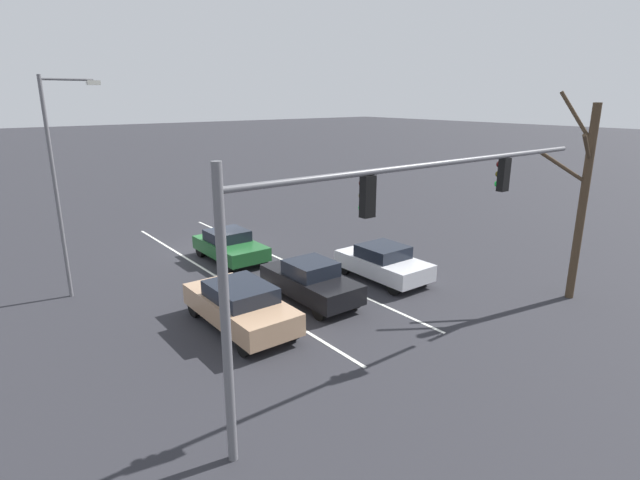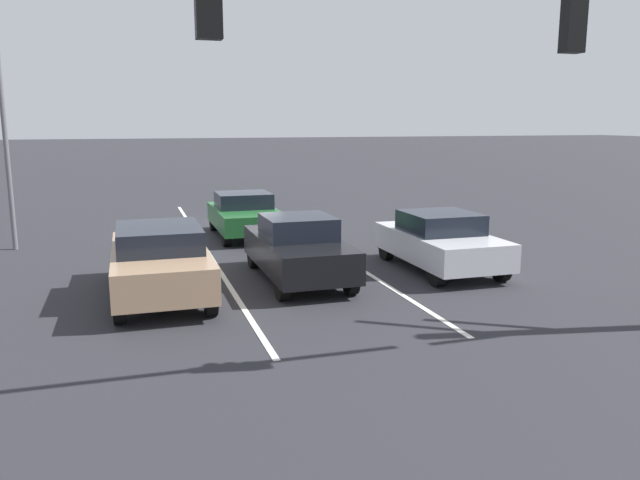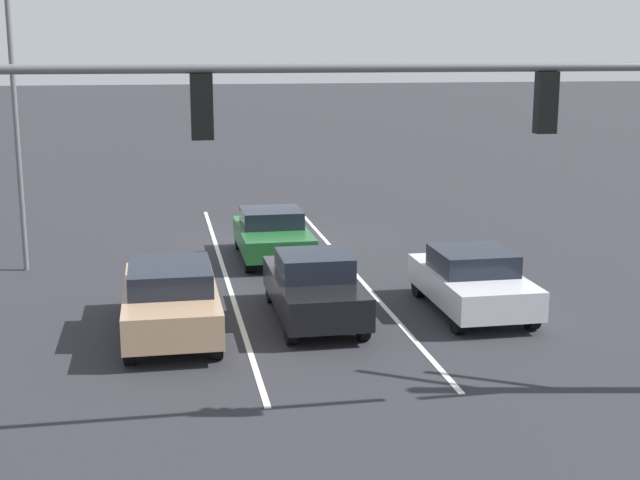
{
  "view_description": "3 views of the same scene",
  "coord_description": "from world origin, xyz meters",
  "px_view_note": "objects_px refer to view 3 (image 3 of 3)",
  "views": [
    {
      "loc": [
        10.33,
        21.66,
        7.33
      ],
      "look_at": [
        -0.85,
        7.14,
        2.03
      ],
      "focal_mm": 28.0,
      "sensor_mm": 36.0,
      "label": 1
    },
    {
      "loc": [
        3.81,
        21.61,
        3.7
      ],
      "look_at": [
        0.14,
        9.74,
        1.32
      ],
      "focal_mm": 35.0,
      "sensor_mm": 36.0,
      "label": 2
    },
    {
      "loc": [
        3.42,
        26.66,
        6.02
      ],
      "look_at": [
        -0.18,
        7.1,
        1.68
      ],
      "focal_mm": 50.0,
      "sensor_mm": 36.0,
      "label": 3
    }
  ],
  "objects_px": {
    "car_silver_leftlane_front": "(472,281)",
    "traffic_signal_gantry": "(219,145)",
    "car_black_midlane_front": "(314,287)",
    "street_lamp_right_shoulder": "(23,99)",
    "car_tan_rightlane_front": "(171,298)",
    "car_darkgreen_midlane_second": "(272,234)"
  },
  "relations": [
    {
      "from": "car_silver_leftlane_front",
      "to": "traffic_signal_gantry",
      "type": "relative_size",
      "value": 0.33
    },
    {
      "from": "car_black_midlane_front",
      "to": "street_lamp_right_shoulder",
      "type": "height_order",
      "value": "street_lamp_right_shoulder"
    },
    {
      "from": "traffic_signal_gantry",
      "to": "street_lamp_right_shoulder",
      "type": "xyz_separation_m",
      "value": [
        4.33,
        -11.69,
        0.05
      ]
    },
    {
      "from": "car_tan_rightlane_front",
      "to": "car_black_midlane_front",
      "type": "xyz_separation_m",
      "value": [
        -3.17,
        -0.43,
        -0.04
      ]
    },
    {
      "from": "car_tan_rightlane_front",
      "to": "street_lamp_right_shoulder",
      "type": "xyz_separation_m",
      "value": [
        3.6,
        -6.33,
        3.84
      ]
    },
    {
      "from": "car_silver_leftlane_front",
      "to": "traffic_signal_gantry",
      "type": "height_order",
      "value": "traffic_signal_gantry"
    },
    {
      "from": "car_tan_rightlane_front",
      "to": "car_black_midlane_front",
      "type": "height_order",
      "value": "car_black_midlane_front"
    },
    {
      "from": "car_silver_leftlane_front",
      "to": "street_lamp_right_shoulder",
      "type": "xyz_separation_m",
      "value": [
        10.46,
        -5.94,
        3.91
      ]
    },
    {
      "from": "car_tan_rightlane_front",
      "to": "street_lamp_right_shoulder",
      "type": "bearing_deg",
      "value": -60.38
    },
    {
      "from": "car_tan_rightlane_front",
      "to": "car_silver_leftlane_front",
      "type": "distance_m",
      "value": 6.87
    },
    {
      "from": "car_tan_rightlane_front",
      "to": "car_black_midlane_front",
      "type": "relative_size",
      "value": 1.1
    },
    {
      "from": "car_darkgreen_midlane_second",
      "to": "street_lamp_right_shoulder",
      "type": "xyz_separation_m",
      "value": [
        6.62,
        0.14,
        3.92
      ]
    },
    {
      "from": "car_black_midlane_front",
      "to": "car_darkgreen_midlane_second",
      "type": "distance_m",
      "value": 6.04
    },
    {
      "from": "car_silver_leftlane_front",
      "to": "car_darkgreen_midlane_second",
      "type": "relative_size",
      "value": 1.0
    },
    {
      "from": "car_tan_rightlane_front",
      "to": "car_silver_leftlane_front",
      "type": "height_order",
      "value": "car_tan_rightlane_front"
    },
    {
      "from": "street_lamp_right_shoulder",
      "to": "car_black_midlane_front",
      "type": "bearing_deg",
      "value": 138.95
    },
    {
      "from": "car_darkgreen_midlane_second",
      "to": "car_silver_leftlane_front",
      "type": "bearing_deg",
      "value": 122.28
    },
    {
      "from": "car_darkgreen_midlane_second",
      "to": "car_tan_rightlane_front",
      "type": "bearing_deg",
      "value": 64.99
    },
    {
      "from": "car_silver_leftlane_front",
      "to": "street_lamp_right_shoulder",
      "type": "relative_size",
      "value": 0.5
    },
    {
      "from": "car_tan_rightlane_front",
      "to": "traffic_signal_gantry",
      "type": "relative_size",
      "value": 0.38
    },
    {
      "from": "car_tan_rightlane_front",
      "to": "car_darkgreen_midlane_second",
      "type": "bearing_deg",
      "value": -115.01
    },
    {
      "from": "street_lamp_right_shoulder",
      "to": "car_darkgreen_midlane_second",
      "type": "bearing_deg",
      "value": -178.77
    }
  ]
}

